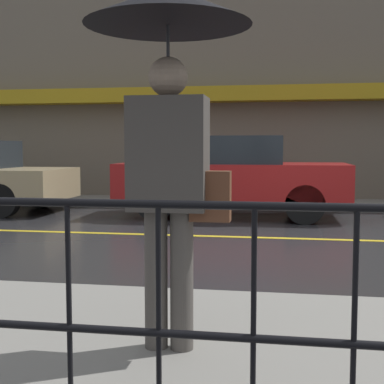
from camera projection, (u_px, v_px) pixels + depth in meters
ground_plane at (287, 238)px, 7.90m from camera, size 80.00×80.00×0.00m
sidewalk_near at (294, 361)px, 3.25m from camera, size 28.00×2.61×0.12m
sidewalk_far at (285, 204)px, 12.12m from camera, size 28.00×1.74×0.12m
lane_marking at (287, 238)px, 7.90m from camera, size 25.20×0.12×0.01m
building_storefront at (286, 89)px, 12.86m from camera, size 28.00×0.85×5.50m
railing_foreground at (304, 295)px, 2.15m from camera, size 12.00×0.04×1.02m
pedestrian at (169, 76)px, 3.16m from camera, size 0.99×0.99×2.17m
car_red at (230, 176)px, 10.26m from camera, size 4.33×1.75×1.55m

